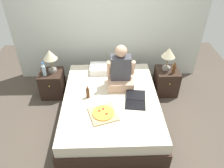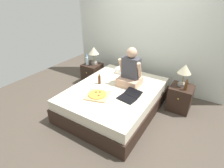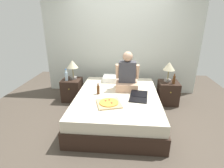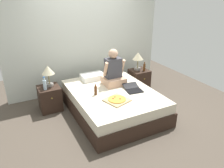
{
  "view_description": "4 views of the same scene",
  "coord_description": "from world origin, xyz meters",
  "px_view_note": "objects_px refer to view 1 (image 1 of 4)",
  "views": [
    {
      "loc": [
        -0.07,
        -2.8,
        2.84
      ],
      "look_at": [
        0.02,
        0.04,
        0.73
      ],
      "focal_mm": 35.0,
      "sensor_mm": 36.0,
      "label": 1
    },
    {
      "loc": [
        1.56,
        -2.6,
        2.22
      ],
      "look_at": [
        0.07,
        -0.23,
        0.71
      ],
      "focal_mm": 28.0,
      "sensor_mm": 36.0,
      "label": 2
    },
    {
      "loc": [
        0.16,
        -3.1,
        1.89
      ],
      "look_at": [
        -0.09,
        -0.22,
        0.79
      ],
      "focal_mm": 28.0,
      "sensor_mm": 36.0,
      "label": 3
    },
    {
      "loc": [
        -1.85,
        -3.58,
        2.41
      ],
      "look_at": [
        -0.05,
        -0.08,
        0.69
      ],
      "focal_mm": 35.0,
      "sensor_mm": 36.0,
      "label": 4
    }
  ],
  "objects_px": {
    "nightstand_right": "(166,81)",
    "laptop": "(135,102)",
    "water_bottle": "(44,70)",
    "lamp_on_right_nightstand": "(169,54)",
    "beer_bottle_on_bed": "(88,93)",
    "beer_bottle": "(174,69)",
    "lamp_on_left_nightstand": "(50,56)",
    "bed": "(111,107)",
    "person_seated": "(121,72)",
    "pizza_box": "(103,114)",
    "nightstand_left": "(53,83)"
  },
  "relations": [
    {
      "from": "pizza_box",
      "to": "nightstand_left",
      "type": "bearing_deg",
      "value": 131.69
    },
    {
      "from": "beer_bottle",
      "to": "person_seated",
      "type": "height_order",
      "value": "person_seated"
    },
    {
      "from": "beer_bottle",
      "to": "nightstand_right",
      "type": "bearing_deg",
      "value": 125.01
    },
    {
      "from": "person_seated",
      "to": "nightstand_right",
      "type": "bearing_deg",
      "value": 23.42
    },
    {
      "from": "nightstand_right",
      "to": "beer_bottle_on_bed",
      "type": "xyz_separation_m",
      "value": [
        -1.51,
        -0.72,
        0.32
      ]
    },
    {
      "from": "person_seated",
      "to": "beer_bottle_on_bed",
      "type": "distance_m",
      "value": 0.66
    },
    {
      "from": "person_seated",
      "to": "pizza_box",
      "type": "relative_size",
      "value": 1.56
    },
    {
      "from": "beer_bottle",
      "to": "laptop",
      "type": "xyz_separation_m",
      "value": [
        -0.81,
        -0.78,
        -0.11
      ]
    },
    {
      "from": "beer_bottle_on_bed",
      "to": "nightstand_right",
      "type": "bearing_deg",
      "value": 25.53
    },
    {
      "from": "laptop",
      "to": "beer_bottle_on_bed",
      "type": "xyz_separation_m",
      "value": [
        -0.77,
        0.16,
        0.07
      ]
    },
    {
      "from": "lamp_on_right_nightstand",
      "to": "laptop",
      "type": "relative_size",
      "value": 0.99
    },
    {
      "from": "lamp_on_left_nightstand",
      "to": "lamp_on_right_nightstand",
      "type": "xyz_separation_m",
      "value": [
        2.2,
        0.0,
        0.0
      ]
    },
    {
      "from": "beer_bottle",
      "to": "pizza_box",
      "type": "xyz_separation_m",
      "value": [
        -1.33,
        -1.04,
        -0.11
      ]
    },
    {
      "from": "nightstand_left",
      "to": "laptop",
      "type": "height_order",
      "value": "laptop"
    },
    {
      "from": "nightstand_right",
      "to": "laptop",
      "type": "relative_size",
      "value": 1.16
    },
    {
      "from": "nightstand_right",
      "to": "bed",
      "type": "bearing_deg",
      "value": -147.84
    },
    {
      "from": "water_bottle",
      "to": "laptop",
      "type": "xyz_separation_m",
      "value": [
        1.61,
        -0.79,
        -0.12
      ]
    },
    {
      "from": "nightstand_left",
      "to": "pizza_box",
      "type": "bearing_deg",
      "value": -48.31
    },
    {
      "from": "nightstand_right",
      "to": "beer_bottle_on_bed",
      "type": "relative_size",
      "value": 2.38
    },
    {
      "from": "water_bottle",
      "to": "beer_bottle_on_bed",
      "type": "xyz_separation_m",
      "value": [
        0.84,
        -0.63,
        -0.05
      ]
    },
    {
      "from": "pizza_box",
      "to": "beer_bottle_on_bed",
      "type": "relative_size",
      "value": 2.27
    },
    {
      "from": "nightstand_left",
      "to": "nightstand_right",
      "type": "xyz_separation_m",
      "value": [
        2.27,
        0.0,
        0.0
      ]
    },
    {
      "from": "nightstand_left",
      "to": "water_bottle",
      "type": "bearing_deg",
      "value": -131.65
    },
    {
      "from": "beer_bottle",
      "to": "beer_bottle_on_bed",
      "type": "distance_m",
      "value": 1.7
    },
    {
      "from": "nightstand_right",
      "to": "laptop",
      "type": "xyz_separation_m",
      "value": [
        -0.74,
        -0.88,
        0.25
      ]
    },
    {
      "from": "lamp_on_right_nightstand",
      "to": "nightstand_right",
      "type": "bearing_deg",
      "value": -59.07
    },
    {
      "from": "bed",
      "to": "person_seated",
      "type": "xyz_separation_m",
      "value": [
        0.18,
        0.3,
        0.54
      ]
    },
    {
      "from": "lamp_on_right_nightstand",
      "to": "laptop",
      "type": "distance_m",
      "value": 1.22
    },
    {
      "from": "nightstand_left",
      "to": "lamp_on_right_nightstand",
      "type": "bearing_deg",
      "value": 1.28
    },
    {
      "from": "pizza_box",
      "to": "lamp_on_right_nightstand",
      "type": "bearing_deg",
      "value": 43.94
    },
    {
      "from": "beer_bottle",
      "to": "pizza_box",
      "type": "height_order",
      "value": "beer_bottle"
    },
    {
      "from": "lamp_on_left_nightstand",
      "to": "person_seated",
      "type": "height_order",
      "value": "person_seated"
    },
    {
      "from": "laptop",
      "to": "beer_bottle_on_bed",
      "type": "relative_size",
      "value": 2.06
    },
    {
      "from": "laptop",
      "to": "beer_bottle_on_bed",
      "type": "height_order",
      "value": "beer_bottle_on_bed"
    },
    {
      "from": "water_bottle",
      "to": "laptop",
      "type": "height_order",
      "value": "water_bottle"
    },
    {
      "from": "bed",
      "to": "nightstand_left",
      "type": "height_order",
      "value": "nightstand_left"
    },
    {
      "from": "lamp_on_left_nightstand",
      "to": "laptop",
      "type": "height_order",
      "value": "lamp_on_left_nightstand"
    },
    {
      "from": "water_bottle",
      "to": "lamp_on_right_nightstand",
      "type": "distance_m",
      "value": 2.34
    },
    {
      "from": "nightstand_left",
      "to": "nightstand_right",
      "type": "distance_m",
      "value": 2.27
    },
    {
      "from": "bed",
      "to": "pizza_box",
      "type": "distance_m",
      "value": 0.52
    },
    {
      "from": "lamp_on_left_nightstand",
      "to": "person_seated",
      "type": "bearing_deg",
      "value": -20.05
    },
    {
      "from": "lamp_on_left_nightstand",
      "to": "beer_bottle",
      "type": "height_order",
      "value": "lamp_on_left_nightstand"
    },
    {
      "from": "water_bottle",
      "to": "pizza_box",
      "type": "xyz_separation_m",
      "value": [
        1.09,
        -1.05,
        -0.12
      ]
    },
    {
      "from": "water_bottle",
      "to": "beer_bottle",
      "type": "bearing_deg",
      "value": -0.24
    },
    {
      "from": "lamp_on_right_nightstand",
      "to": "laptop",
      "type": "height_order",
      "value": "lamp_on_right_nightstand"
    },
    {
      "from": "nightstand_left",
      "to": "pizza_box",
      "type": "xyz_separation_m",
      "value": [
        1.01,
        -1.14,
        0.25
      ]
    },
    {
      "from": "beer_bottle",
      "to": "lamp_on_right_nightstand",
      "type": "bearing_deg",
      "value": 123.69
    },
    {
      "from": "bed",
      "to": "beer_bottle_on_bed",
      "type": "distance_m",
      "value": 0.51
    },
    {
      "from": "beer_bottle_on_bed",
      "to": "lamp_on_right_nightstand",
      "type": "bearing_deg",
      "value": 27.52
    },
    {
      "from": "lamp_on_left_nightstand",
      "to": "lamp_on_right_nightstand",
      "type": "height_order",
      "value": "same"
    }
  ]
}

